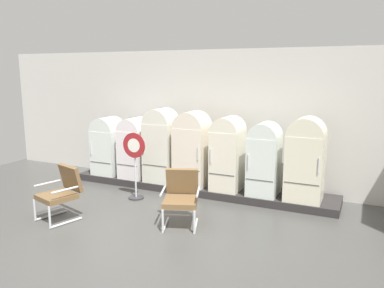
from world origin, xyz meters
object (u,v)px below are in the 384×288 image
Objects in this scene: refrigerator_4 at (228,151)px; refrigerator_6 at (305,157)px; refrigerator_5 at (264,157)px; armchair_left at (61,191)px; refrigerator_2 at (161,143)px; refrigerator_3 at (192,146)px; refrigerator_0 at (108,144)px; refrigerator_1 at (135,146)px; sign_stand at (135,165)px; armchair_right at (181,195)px.

refrigerator_6 is (1.58, -0.03, 0.04)m from refrigerator_4.
refrigerator_5 reaches higher than armchair_left.
refrigerator_2 is 1.72× the size of armchair_left.
refrigerator_3 reaches higher than refrigerator_4.
refrigerator_0 is 0.90× the size of refrigerator_4.
refrigerator_1 is at bearing 179.60° from refrigerator_6.
refrigerator_0 is 3.04m from refrigerator_4.
refrigerator_3 is (0.77, 0.01, -0.02)m from refrigerator_2.
refrigerator_2 is at bearing 74.50° from armchair_left.
refrigerator_5 reaches higher than refrigerator_1.
sign_stand is at bearing -164.01° from refrigerator_6.
refrigerator_0 is 0.99× the size of refrigerator_1.
refrigerator_6 reaches higher than refrigerator_5.
refrigerator_6 reaches higher than refrigerator_4.
refrigerator_0 is 0.75m from refrigerator_1.
refrigerator_3 is 1.69× the size of armchair_right.
armchair_left is at bearing -71.72° from refrigerator_0.
armchair_left is (-3.82, -2.43, -0.49)m from refrigerator_6.
refrigerator_2 reaches higher than refrigerator_1.
sign_stand is (-3.25, -0.93, -0.29)m from refrigerator_6.
refrigerator_4 is 1.85m from armchair_right.
refrigerator_6 reaches higher than sign_stand.
refrigerator_6 is at bearing -0.40° from refrigerator_1.
refrigerator_5 is 1.54× the size of armchair_left.
refrigerator_1 is 0.73m from refrigerator_2.
refrigerator_3 is at bearing -178.08° from refrigerator_4.
refrigerator_1 is 1.16m from sign_stand.
armchair_left is at bearing -132.47° from refrigerator_4.
refrigerator_2 reaches higher than refrigerator_3.
refrigerator_3 is 1.16× the size of sign_stand.
refrigerator_0 is 0.84× the size of refrigerator_2.
refrigerator_4 is 3.35m from armchair_left.
refrigerator_0 is at bearing 145.98° from sign_stand.
refrigerator_6 is (3.87, -0.03, 0.11)m from refrigerator_1.
refrigerator_6 reaches higher than refrigerator_1.
refrigerator_6 is 1.69× the size of armchair_left.
refrigerator_3 is at bearing 0.49° from refrigerator_2.
armchair_right is 0.69× the size of sign_stand.
armchair_left and armchair_right have the same top height.
refrigerator_6 is (4.62, 0.00, 0.13)m from refrigerator_0.
refrigerator_5 is 2.63m from sign_stand.
sign_stand is (-2.45, -0.93, -0.22)m from refrigerator_5.
refrigerator_1 is 2.77m from armchair_right.
refrigerator_5 is at bearing 20.79° from sign_stand.
sign_stand reaches higher than armchair_left.
armchair_right is (0.61, -1.75, -0.49)m from refrigerator_3.
sign_stand is at bearing -96.03° from refrigerator_2.
refrigerator_1 is at bearing 91.17° from armchair_left.
sign_stand is at bearing 150.79° from armchair_right.
refrigerator_3 is at bearing 0.06° from refrigerator_0.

